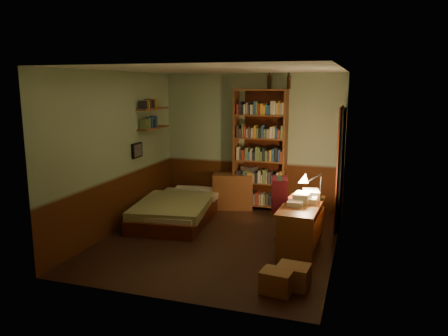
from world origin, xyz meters
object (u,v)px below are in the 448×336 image
(mini_stereo, at_px, (249,170))
(cardboard_box_b, at_px, (293,276))
(cardboard_box_a, at_px, (277,282))
(desk_lamp, at_px, (321,179))
(office_chair, at_px, (292,210))
(dresser, at_px, (233,191))
(desk, at_px, (301,227))
(bookshelf, at_px, (260,151))
(bed, at_px, (178,202))

(mini_stereo, relative_size, cardboard_box_b, 0.72)
(mini_stereo, xyz_separation_m, cardboard_box_a, (1.21, -3.33, -0.62))
(desk_lamp, bearing_deg, office_chair, -168.85)
(dresser, xyz_separation_m, mini_stereo, (0.29, 0.12, 0.42))
(cardboard_box_b, bearing_deg, cardboard_box_a, -127.79)
(desk, height_order, office_chair, office_chair)
(dresser, bearing_deg, bookshelf, -4.96)
(dresser, distance_m, desk, 2.36)
(bed, bearing_deg, office_chair, -20.17)
(bed, xyz_separation_m, cardboard_box_a, (2.25, -2.26, -0.18))
(office_chair, relative_size, cardboard_box_a, 2.87)
(bookshelf, height_order, desk, bookshelf)
(mini_stereo, distance_m, bookshelf, 0.45)
(bed, distance_m, desk_lamp, 2.67)
(dresser, bearing_deg, cardboard_box_b, -75.39)
(bed, xyz_separation_m, office_chair, (2.14, -0.54, 0.19))
(bed, height_order, desk, desk)
(mini_stereo, xyz_separation_m, cardboard_box_b, (1.37, -3.12, -0.62))
(cardboard_box_b, bearing_deg, dresser, 119.03)
(bookshelf, relative_size, cardboard_box_a, 6.47)
(desk, relative_size, office_chair, 1.24)
(cardboard_box_a, height_order, cardboard_box_b, cardboard_box_b)
(bookshelf, bearing_deg, mini_stereo, 172.19)
(office_chair, bearing_deg, dresser, 120.02)
(dresser, xyz_separation_m, cardboard_box_a, (1.50, -3.21, -0.21))
(office_chair, height_order, cardboard_box_a, office_chair)
(bookshelf, relative_size, desk_lamp, 3.57)
(bookshelf, relative_size, office_chair, 2.26)
(desk, distance_m, desk_lamp, 0.79)
(desk, bearing_deg, bookshelf, 121.76)
(office_chair, bearing_deg, bookshelf, 106.24)
(desk_lamp, height_order, office_chair, desk_lamp)
(bookshelf, bearing_deg, office_chair, -57.96)
(mini_stereo, relative_size, office_chair, 0.27)
(dresser, xyz_separation_m, desk, (1.57, -1.76, -0.00))
(bed, bearing_deg, bookshelf, 33.55)
(office_chair, xyz_separation_m, cardboard_box_a, (0.11, -1.72, -0.38))
(mini_stereo, bearing_deg, dresser, -133.77)
(bookshelf, xyz_separation_m, desk, (1.06, -1.85, -0.81))
(dresser, xyz_separation_m, cardboard_box_b, (1.66, -3.00, -0.21))
(desk_lamp, xyz_separation_m, cardboard_box_b, (-0.13, -1.59, -0.87))
(dresser, distance_m, cardboard_box_a, 3.55)
(dresser, height_order, bookshelf, bookshelf)
(bookshelf, distance_m, desk_lamp, 1.97)
(bed, distance_m, bookshelf, 1.83)
(dresser, relative_size, desk_lamp, 1.19)
(cardboard_box_a, bearing_deg, office_chair, 93.57)
(mini_stereo, height_order, cardboard_box_a, mini_stereo)
(bed, bearing_deg, dresser, 45.96)
(dresser, xyz_separation_m, desk_lamp, (1.80, -1.41, 0.66))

